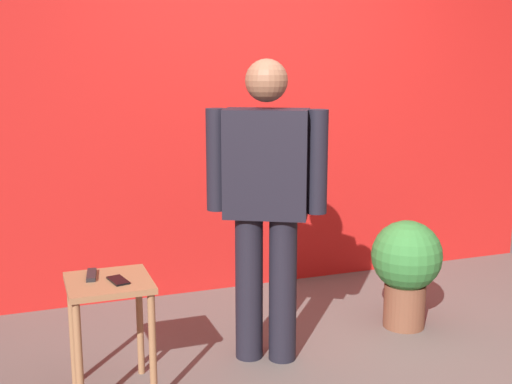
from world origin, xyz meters
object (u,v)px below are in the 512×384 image
(tv_remote, at_px, (91,275))
(potted_plant, at_px, (406,265))
(cell_phone, at_px, (118,280))
(standing_person, at_px, (266,197))
(side_table, at_px, (110,305))

(tv_remote, height_order, potted_plant, potted_plant)
(cell_phone, bearing_deg, tv_remote, 122.88)
(standing_person, bearing_deg, cell_phone, -169.27)
(cell_phone, height_order, tv_remote, tv_remote)
(side_table, xyz_separation_m, cell_phone, (0.04, -0.04, 0.13))
(standing_person, distance_m, cell_phone, 0.91)
(cell_phone, bearing_deg, potted_plant, -3.84)
(cell_phone, height_order, potted_plant, potted_plant)
(standing_person, bearing_deg, potted_plant, 6.65)
(cell_phone, xyz_separation_m, tv_remote, (-0.11, 0.11, 0.01))
(side_table, bearing_deg, cell_phone, -41.07)
(tv_remote, bearing_deg, cell_phone, -36.39)
(side_table, relative_size, tv_remote, 3.55)
(cell_phone, xyz_separation_m, potted_plant, (1.81, 0.27, -0.20))
(side_table, bearing_deg, tv_remote, 133.39)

